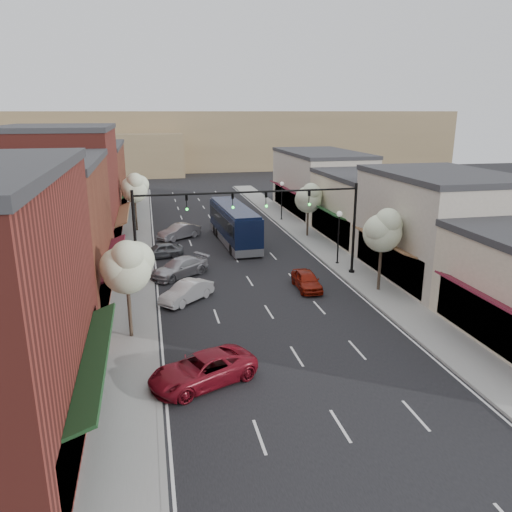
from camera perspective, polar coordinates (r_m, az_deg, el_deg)
ground at (r=29.55m, az=2.42°, el=-7.87°), size 160.00×160.00×0.00m
sidewalk_left at (r=46.17m, az=-13.66°, el=0.73°), size 2.80×73.00×0.15m
sidewalk_right at (r=48.63m, az=6.52°, el=1.87°), size 2.80×73.00×0.15m
curb_left at (r=46.15m, az=-11.92°, el=0.83°), size 0.25×73.00×0.17m
curb_right at (r=48.21m, az=4.94°, el=1.79°), size 0.25×73.00×0.17m
bldg_left_midnear at (r=33.71m, az=-24.45°, el=2.08°), size 10.14×14.10×9.40m
bldg_left_midfar at (r=47.12m, az=-21.22°, el=7.03°), size 10.14×14.10×10.90m
bldg_left_far at (r=62.99m, az=-19.01°, el=8.17°), size 10.14×18.10×8.40m
bldg_right_midnear at (r=39.00m, az=20.08°, el=3.18°), size 9.14×12.10×7.90m
bldg_right_midfar at (r=49.46m, az=12.67°, el=5.49°), size 9.14×12.10×6.40m
bldg_right_far at (r=62.19m, az=7.32°, el=8.35°), size 9.14×16.10×7.40m
hill_far at (r=116.43m, az=-9.07°, el=13.07°), size 120.00×30.00×12.00m
hill_near at (r=105.93m, az=-22.45°, el=10.69°), size 50.00×20.00×8.00m
signal_mast_right at (r=37.06m, az=7.83°, el=4.51°), size 8.22×0.46×7.00m
signal_mast_left at (r=34.89m, az=-9.85°, el=3.69°), size 8.22×0.46×7.00m
tree_right_near at (r=34.52m, az=14.37°, el=2.99°), size 2.85×2.65×5.95m
tree_right_far at (r=49.15m, az=6.07°, el=6.70°), size 2.85×2.65×5.43m
tree_left_near at (r=27.20m, az=-14.52°, el=-1.05°), size 2.85×2.65×5.69m
tree_left_far at (r=52.56m, az=-13.70°, el=7.63°), size 2.85×2.65×6.13m
lamp_post_near at (r=40.45m, az=9.45°, el=3.08°), size 0.44×0.44×4.44m
lamp_post_far at (r=56.76m, az=2.96°, el=7.04°), size 0.44×0.44×4.44m
coach_bus at (r=47.02m, az=-2.51°, el=3.69°), size 3.12×11.72×3.55m
red_hatchback at (r=35.19m, az=5.81°, el=-2.76°), size 1.64×3.86×1.30m
parked_car_a at (r=23.49m, az=-6.14°, el=-12.79°), size 5.54×4.12×1.40m
parked_car_b at (r=33.08m, az=-7.93°, el=-4.08°), size 3.89×3.75×1.32m
parked_car_c at (r=38.07m, az=-8.71°, el=-1.32°), size 5.04×4.39×1.39m
parked_car_d at (r=43.16m, az=-10.85°, el=0.61°), size 4.06×2.42×1.29m
parked_car_e at (r=49.39m, az=-8.77°, el=2.78°), size 4.49×3.70×1.44m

